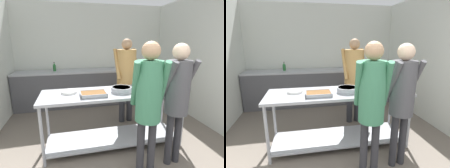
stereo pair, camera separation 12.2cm
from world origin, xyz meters
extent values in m
cube|color=silver|center=(0.00, 4.27, 1.32)|extent=(4.16, 0.06, 2.65)
cube|color=silver|center=(2.05, 2.13, 1.32)|extent=(0.06, 4.39, 2.65)
cube|color=#4C4C51|center=(0.00, 3.90, 0.45)|extent=(4.00, 0.62, 0.90)
cube|color=#9EA0A8|center=(0.00, 3.90, 0.92)|extent=(4.00, 0.65, 0.04)
cube|color=black|center=(-0.58, 3.90, 0.92)|extent=(0.44, 0.42, 0.02)
cube|color=#9EA0A8|center=(0.01, 1.86, 0.90)|extent=(2.22, 0.73, 0.04)
cube|color=#9EA0A8|center=(0.01, 1.86, 0.12)|extent=(2.14, 0.65, 0.02)
cylinder|color=#9EA0A8|center=(-1.05, 1.55, 0.44)|extent=(0.04, 0.04, 0.88)
cylinder|color=#9EA0A8|center=(1.07, 1.55, 0.44)|extent=(0.04, 0.04, 0.88)
cylinder|color=#9EA0A8|center=(-1.05, 2.18, 0.44)|extent=(0.04, 0.04, 0.88)
cylinder|color=#9EA0A8|center=(1.07, 2.18, 0.44)|extent=(0.04, 0.04, 0.88)
cylinder|color=white|center=(-0.67, 1.95, 0.92)|extent=(0.24, 0.24, 0.01)
cylinder|color=white|center=(-0.67, 1.95, 0.93)|extent=(0.24, 0.24, 0.01)
cylinder|color=white|center=(-0.67, 1.95, 0.95)|extent=(0.24, 0.24, 0.01)
cube|color=#9EA0A8|center=(-0.32, 1.73, 0.92)|extent=(0.37, 0.27, 0.01)
cube|color=brown|center=(-0.32, 1.73, 0.95)|extent=(0.35, 0.25, 0.04)
cube|color=#9EA0A8|center=(-0.32, 1.60, 0.94)|extent=(0.37, 0.01, 0.05)
cube|color=#9EA0A8|center=(-0.32, 1.86, 0.94)|extent=(0.37, 0.01, 0.05)
cube|color=#9EA0A8|center=(-0.50, 1.73, 0.94)|extent=(0.01, 0.27, 0.05)
cube|color=#9EA0A8|center=(-0.14, 1.73, 0.94)|extent=(0.01, 0.27, 0.05)
cylinder|color=#9EA0A8|center=(0.13, 1.82, 0.96)|extent=(0.32, 0.32, 0.08)
cylinder|color=brown|center=(0.13, 1.82, 0.99)|extent=(0.28, 0.28, 0.01)
cylinder|color=black|center=(0.36, 1.82, 0.99)|extent=(0.14, 0.02, 0.02)
cube|color=#9EA0A8|center=(0.60, 1.95, 0.92)|extent=(0.42, 0.27, 0.01)
cube|color=#9E6B33|center=(0.60, 1.95, 0.95)|extent=(0.39, 0.24, 0.04)
cube|color=#9EA0A8|center=(0.60, 1.82, 0.94)|extent=(0.42, 0.01, 0.05)
cube|color=#9EA0A8|center=(0.60, 2.07, 0.94)|extent=(0.42, 0.01, 0.05)
cube|color=#9EA0A8|center=(0.40, 1.95, 0.94)|extent=(0.01, 0.27, 0.05)
cube|color=#9EA0A8|center=(0.81, 1.95, 0.94)|extent=(0.01, 0.27, 0.05)
cylinder|color=#2D2D33|center=(0.17, 1.09, 0.39)|extent=(0.10, 0.10, 0.77)
cylinder|color=#2D2D33|center=(0.30, 1.06, 0.39)|extent=(0.10, 0.10, 0.77)
cylinder|color=#3D7F5B|center=(0.08, 1.12, 1.21)|extent=(0.14, 0.33, 0.58)
cylinder|color=#3D7F5B|center=(0.39, 1.04, 1.21)|extent=(0.14, 0.33, 0.58)
cylinder|color=#3D7F5B|center=(0.24, 1.08, 1.13)|extent=(0.30, 0.30, 0.71)
sphere|color=tan|center=(0.24, 1.08, 1.59)|extent=(0.21, 0.21, 0.21)
cylinder|color=#2D2D33|center=(0.64, 1.21, 0.38)|extent=(0.10, 0.10, 0.76)
cylinder|color=#2D2D33|center=(0.77, 1.22, 0.38)|extent=(0.10, 0.10, 0.76)
cylinder|color=#4C4C51|center=(0.54, 1.20, 1.19)|extent=(0.10, 0.32, 0.57)
cylinder|color=#4C4C51|center=(0.87, 1.23, 1.19)|extent=(0.10, 0.32, 0.57)
cylinder|color=#4C4C51|center=(0.71, 1.22, 1.11)|extent=(0.30, 0.30, 0.70)
sphere|color=beige|center=(0.71, 1.22, 1.57)|extent=(0.21, 0.21, 0.21)
cylinder|color=#2D2D33|center=(0.56, 2.65, 0.40)|extent=(0.12, 0.12, 0.79)
cylinder|color=#2D2D33|center=(0.39, 2.63, 0.40)|extent=(0.12, 0.12, 0.79)
cylinder|color=tan|center=(0.68, 2.66, 1.25)|extent=(0.10, 0.33, 0.59)
cylinder|color=tan|center=(0.27, 2.62, 1.25)|extent=(0.10, 0.33, 0.59)
cylinder|color=tan|center=(0.48, 2.64, 1.16)|extent=(0.39, 0.39, 0.73)
sphere|color=tan|center=(0.48, 2.64, 1.63)|extent=(0.21, 0.21, 0.21)
cylinder|color=#23602D|center=(-1.02, 3.95, 1.01)|extent=(0.07, 0.07, 0.15)
cone|color=#23602D|center=(-1.02, 3.95, 1.11)|extent=(0.07, 0.07, 0.06)
cylinder|color=black|center=(-1.02, 3.95, 1.15)|extent=(0.03, 0.03, 0.02)
camera|label=1|loc=(-0.63, -0.69, 1.70)|focal=28.00mm
camera|label=2|loc=(-0.51, -0.72, 1.70)|focal=28.00mm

